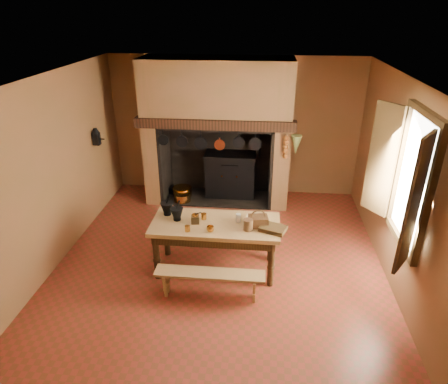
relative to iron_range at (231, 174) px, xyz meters
name	(u,v)px	position (x,y,z in m)	size (l,w,h in m)	color
floor	(220,263)	(0.04, -2.45, -0.48)	(5.50, 5.50, 0.00)	maroon
ceiling	(219,80)	(0.04, -2.45, 2.32)	(5.50, 5.50, 0.00)	silver
back_wall	(235,127)	(0.04, 0.30, 0.92)	(5.00, 0.02, 2.80)	brown
wall_left	(51,174)	(-2.46, -2.45, 0.92)	(0.02, 5.50, 2.80)	brown
wall_right	(402,189)	(2.54, -2.45, 0.92)	(0.02, 5.50, 2.80)	brown
wall_front	(180,321)	(0.04, -5.20, 0.92)	(5.00, 0.02, 2.80)	brown
chimney_breast	(217,112)	(-0.26, -0.14, 1.33)	(2.95, 0.96, 2.80)	brown
iron_range	(231,174)	(0.00, 0.00, 0.00)	(1.12, 0.55, 1.60)	black
hearth_pans	(182,194)	(-1.01, -0.23, -0.39)	(0.51, 0.62, 0.20)	#B6762A
hanging_pans	(212,143)	(-0.30, -0.64, 0.88)	(1.92, 0.29, 0.27)	black
onion_string	(286,147)	(1.04, -0.66, 0.85)	(0.12, 0.10, 0.46)	#A65E1E
herb_bunch	(296,145)	(1.22, -0.66, 0.90)	(0.20, 0.20, 0.35)	#5C6630
window	(404,180)	(2.39, -2.85, 1.22)	(0.39, 1.75, 1.76)	white
wall_coffee_mill	(96,135)	(-2.38, -0.90, 1.03)	(0.23, 0.16, 0.31)	black
work_table	(216,230)	(0.00, -2.59, 0.19)	(1.85, 0.82, 0.80)	tan
bench_front	(210,279)	(0.00, -3.25, -0.17)	(1.49, 0.26, 0.42)	tan
bench_back	(221,228)	(0.00, -1.90, -0.17)	(1.47, 0.26, 0.41)	tan
mortar_large	(167,208)	(-0.75, -2.41, 0.43)	(0.20, 0.20, 0.33)	black
mortar_small	(177,213)	(-0.57, -2.56, 0.43)	(0.19, 0.19, 0.32)	black
coffee_grinder	(195,219)	(-0.29, -2.62, 0.39)	(0.16, 0.13, 0.18)	#3C2913
brass_mug_a	(187,229)	(-0.36, -2.86, 0.36)	(0.08, 0.08, 0.08)	#B6762A
brass_mug_b	(204,216)	(-0.18, -2.50, 0.36)	(0.08, 0.08, 0.09)	#B6762A
mixing_bowl	(256,220)	(0.58, -2.50, 0.35)	(0.29, 0.29, 0.07)	#B4A88A
stoneware_crock	(248,225)	(0.48, -2.74, 0.40)	(0.13, 0.13, 0.16)	#53351E
glass_jar	(238,218)	(0.33, -2.52, 0.38)	(0.07, 0.07, 0.13)	beige
wicker_basket	(258,221)	(0.61, -2.61, 0.40)	(0.30, 0.23, 0.26)	#492F15
wooden_tray	(273,229)	(0.83, -2.72, 0.35)	(0.35, 0.25, 0.06)	#3C2913
brass_cup	(210,229)	(-0.04, -2.84, 0.36)	(0.11, 0.11, 0.08)	#B6762A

